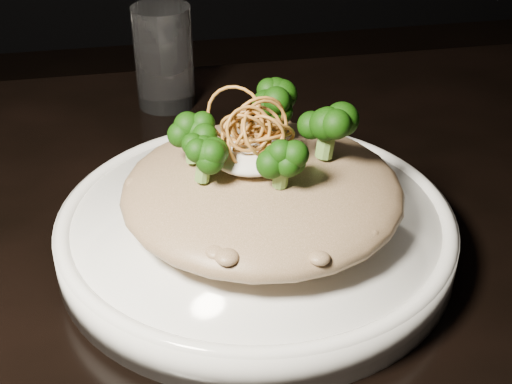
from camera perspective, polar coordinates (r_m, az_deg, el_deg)
table at (r=0.64m, az=-2.44°, el=-10.98°), size 1.10×0.80×0.75m
plate at (r=0.58m, az=0.00°, el=-3.18°), size 0.32×0.32×0.03m
risotto at (r=0.56m, az=0.51°, el=0.12°), size 0.22×0.22×0.05m
broccoli at (r=0.54m, az=0.08°, el=4.68°), size 0.13×0.13×0.05m
cheese at (r=0.54m, az=-0.40°, el=3.08°), size 0.06×0.06×0.02m
shallots at (r=0.53m, az=-0.18°, el=5.89°), size 0.06×0.06×0.04m
drinking_glass at (r=0.82m, az=-7.38°, el=10.65°), size 0.08×0.08×0.11m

